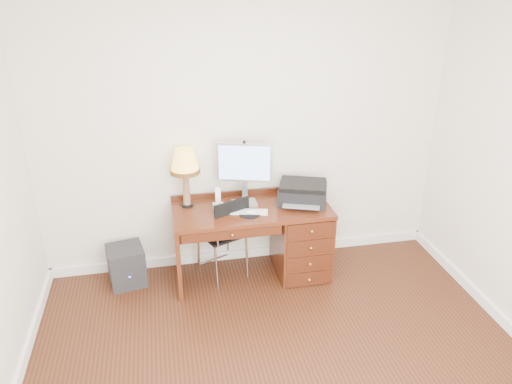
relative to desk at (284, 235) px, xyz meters
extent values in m
plane|color=black|center=(-0.32, -1.40, -0.41)|extent=(4.00, 4.00, 0.00)
plane|color=silver|center=(-0.32, 0.35, 0.94)|extent=(4.00, 0.00, 4.00)
cube|color=white|center=(-0.32, 0.33, -0.36)|extent=(4.00, 0.03, 0.10)
cube|color=#532211|center=(-0.32, -0.01, 0.32)|extent=(1.50, 0.65, 0.04)
cube|color=#532211|center=(0.18, -0.01, -0.06)|extent=(0.50, 0.61, 0.71)
cube|color=#532211|center=(-1.05, -0.01, -0.06)|extent=(0.04, 0.61, 0.71)
cube|color=#411A0D|center=(-0.56, 0.29, 0.05)|extent=(0.96, 0.03, 0.39)
cube|color=#411A0D|center=(-0.56, -0.31, 0.25)|extent=(0.91, 0.03, 0.09)
sphere|color=#BF8C3F|center=(0.18, -0.34, -0.06)|extent=(0.03, 0.03, 0.03)
cube|color=silver|center=(-0.37, 0.10, 0.35)|extent=(0.27, 0.23, 0.02)
cube|color=silver|center=(-0.37, 0.16, 0.45)|extent=(0.06, 0.05, 0.19)
cube|color=silver|center=(-0.37, 0.13, 0.75)|extent=(0.52, 0.19, 0.38)
cube|color=#4C8CF2|center=(-0.37, 0.11, 0.75)|extent=(0.47, 0.14, 0.34)
cube|color=white|center=(-0.38, -0.09, 0.34)|extent=(0.39, 0.19, 0.01)
cylinder|color=black|center=(-0.37, -0.13, 0.34)|extent=(0.20, 0.20, 0.01)
ellipsoid|color=white|center=(-0.37, -0.13, 0.36)|extent=(0.09, 0.06, 0.03)
cube|color=black|center=(0.19, 0.03, 0.42)|extent=(0.55, 0.49, 0.16)
cube|color=black|center=(0.19, 0.03, 0.52)|extent=(0.53, 0.46, 0.04)
cylinder|color=black|center=(-0.92, 0.17, 0.35)|extent=(0.12, 0.12, 0.02)
cone|color=brown|center=(-0.92, 0.17, 0.53)|extent=(0.07, 0.07, 0.34)
cone|color=#FFD150|center=(-0.92, 0.17, 0.81)|extent=(0.28, 0.28, 0.21)
cylinder|color=#593814|center=(-0.92, 0.17, 0.70)|extent=(0.28, 0.28, 0.04)
cube|color=white|center=(-0.64, 0.05, 0.36)|extent=(0.10, 0.10, 0.04)
cube|color=white|center=(-0.64, 0.05, 0.46)|extent=(0.05, 0.07, 0.17)
cylinder|color=black|center=(0.08, 0.15, 0.38)|extent=(0.08, 0.08, 0.09)
cube|color=black|center=(-0.61, 0.10, 0.05)|extent=(0.54, 0.54, 0.03)
cube|color=black|center=(-0.61, -0.10, 0.34)|extent=(0.35, 0.17, 0.25)
cylinder|color=silver|center=(-0.78, 0.27, -0.18)|extent=(0.02, 0.02, 0.46)
cylinder|color=silver|center=(-0.43, 0.27, -0.18)|extent=(0.02, 0.02, 0.46)
cylinder|color=silver|center=(-0.78, -0.08, -0.18)|extent=(0.02, 0.02, 0.46)
cylinder|color=silver|center=(-0.43, -0.08, -0.18)|extent=(0.02, 0.02, 0.46)
cylinder|color=silver|center=(-0.78, -0.10, 0.26)|extent=(0.02, 0.02, 0.41)
cylinder|color=silver|center=(-0.43, -0.10, 0.26)|extent=(0.02, 0.02, 0.41)
cube|color=black|center=(-1.55, 0.10, -0.22)|extent=(0.39, 0.39, 0.39)
camera|label=1|loc=(-1.12, -4.19, 2.44)|focal=35.00mm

